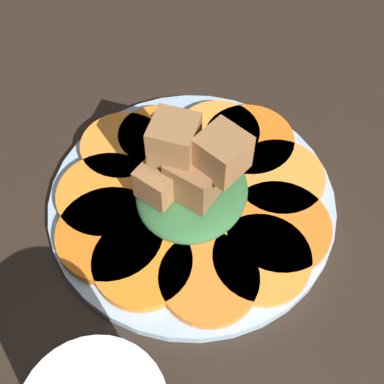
% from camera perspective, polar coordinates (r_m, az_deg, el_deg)
% --- Properties ---
extents(table_slab, '(1.20, 1.20, 0.02)m').
position_cam_1_polar(table_slab, '(0.51, -0.00, -1.96)').
color(table_slab, black).
rests_on(table_slab, ground).
extents(plate, '(0.27, 0.27, 0.01)m').
position_cam_1_polar(plate, '(0.50, -0.00, -1.02)').
color(plate, '#99B7D1').
rests_on(plate, table_slab).
extents(carrot_slice_0, '(0.09, 0.09, 0.01)m').
position_cam_1_polar(carrot_slice_0, '(0.53, 6.08, 5.45)').
color(carrot_slice_0, orange).
rests_on(carrot_slice_0, plate).
extents(carrot_slice_1, '(0.08, 0.08, 0.01)m').
position_cam_1_polar(carrot_slice_1, '(0.54, 2.33, 6.40)').
color(carrot_slice_1, orange).
rests_on(carrot_slice_1, plate).
extents(carrot_slice_2, '(0.08, 0.08, 0.01)m').
position_cam_1_polar(carrot_slice_2, '(0.53, -3.84, 5.94)').
color(carrot_slice_2, orange).
rests_on(carrot_slice_2, plate).
extents(carrot_slice_3, '(0.08, 0.08, 0.01)m').
position_cam_1_polar(carrot_slice_3, '(0.53, -7.38, 4.83)').
color(carrot_slice_3, orange).
rests_on(carrot_slice_3, plate).
extents(carrot_slice_4, '(0.09, 0.09, 0.01)m').
position_cam_1_polar(carrot_slice_4, '(0.50, -9.07, -0.33)').
color(carrot_slice_4, orange).
rests_on(carrot_slice_4, plate).
extents(carrot_slice_5, '(0.09, 0.09, 0.01)m').
position_cam_1_polar(carrot_slice_5, '(0.47, -8.74, -4.47)').
color(carrot_slice_5, orange).
rests_on(carrot_slice_5, plate).
extents(carrot_slice_6, '(0.09, 0.09, 0.01)m').
position_cam_1_polar(carrot_slice_6, '(0.46, -5.32, -7.51)').
color(carrot_slice_6, orange).
rests_on(carrot_slice_6, plate).
extents(carrot_slice_7, '(0.08, 0.08, 0.01)m').
position_cam_1_polar(carrot_slice_7, '(0.45, 1.82, -9.19)').
color(carrot_slice_7, orange).
rests_on(carrot_slice_7, plate).
extents(carrot_slice_8, '(0.08, 0.08, 0.01)m').
position_cam_1_polar(carrot_slice_8, '(0.46, 7.44, -7.06)').
color(carrot_slice_8, orange).
rests_on(carrot_slice_8, plate).
extents(carrot_slice_9, '(0.09, 0.09, 0.01)m').
position_cam_1_polar(carrot_slice_9, '(0.48, 9.19, -3.72)').
color(carrot_slice_9, orange).
rests_on(carrot_slice_9, plate).
extents(carrot_slice_10, '(0.09, 0.09, 0.01)m').
position_cam_1_polar(carrot_slice_10, '(0.51, 9.25, 1.51)').
color(carrot_slice_10, orange).
rests_on(carrot_slice_10, plate).
extents(center_pile, '(0.11, 0.10, 0.10)m').
position_cam_1_polar(center_pile, '(0.47, -0.06, 1.38)').
color(center_pile, '#2D6033').
rests_on(center_pile, plate).
extents(fork, '(0.17, 0.03, 0.00)m').
position_cam_1_polar(fork, '(0.50, -6.20, 0.73)').
color(fork, silver).
rests_on(fork, plate).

